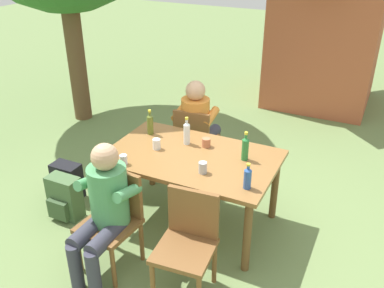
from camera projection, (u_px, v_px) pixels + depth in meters
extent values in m
plane|color=#6B844C|center=(192.00, 220.00, 4.30)|extent=(24.00, 24.00, 0.00)
cube|color=olive|center=(192.00, 157.00, 3.96)|extent=(1.59, 0.99, 0.04)
cylinder|color=brown|center=(107.00, 194.00, 4.07)|extent=(0.07, 0.07, 0.72)
cylinder|color=brown|center=(247.00, 237.00, 3.52)|extent=(0.07, 0.07, 0.72)
cylinder|color=brown|center=(151.00, 157.00, 4.74)|extent=(0.07, 0.07, 0.72)
cylinder|color=brown|center=(275.00, 187.00, 4.19)|extent=(0.07, 0.07, 0.72)
cube|color=brown|center=(197.00, 141.00, 4.94)|extent=(0.48, 0.48, 0.04)
cube|color=brown|center=(191.00, 130.00, 4.66)|extent=(0.42, 0.08, 0.42)
cylinder|color=brown|center=(217.00, 153.00, 5.14)|extent=(0.04, 0.04, 0.41)
cylinder|color=brown|center=(188.00, 148.00, 5.26)|extent=(0.04, 0.04, 0.41)
cylinder|color=brown|center=(207.00, 168.00, 4.82)|extent=(0.04, 0.04, 0.41)
cylinder|color=brown|center=(176.00, 162.00, 4.94)|extent=(0.04, 0.04, 0.41)
cube|color=brown|center=(108.00, 226.00, 3.54)|extent=(0.48, 0.48, 0.04)
cube|color=brown|center=(121.00, 191.00, 3.58)|extent=(0.42, 0.07, 0.42)
cylinder|color=brown|center=(79.00, 252.00, 3.58)|extent=(0.04, 0.04, 0.41)
cylinder|color=brown|center=(113.00, 268.00, 3.41)|extent=(0.04, 0.04, 0.41)
cylinder|color=brown|center=(108.00, 227.00, 3.87)|extent=(0.04, 0.04, 0.41)
cylinder|color=brown|center=(142.00, 241.00, 3.70)|extent=(0.04, 0.04, 0.41)
cube|color=brown|center=(184.00, 251.00, 3.26)|extent=(0.48, 0.48, 0.04)
cube|color=brown|center=(193.00, 213.00, 3.32)|extent=(0.42, 0.08, 0.42)
cylinder|color=brown|center=(153.00, 283.00, 3.26)|extent=(0.04, 0.04, 0.41)
cylinder|color=brown|center=(172.00, 252.00, 3.58)|extent=(0.04, 0.04, 0.41)
cylinder|color=brown|center=(214.00, 263.00, 3.46)|extent=(0.04, 0.04, 0.41)
cylinder|color=orange|center=(195.00, 120.00, 4.77)|extent=(0.32, 0.32, 0.52)
sphere|color=tan|center=(195.00, 91.00, 4.60)|extent=(0.22, 0.22, 0.22)
cylinder|color=#383847|center=(209.00, 136.00, 5.01)|extent=(0.14, 0.40, 0.14)
cylinder|color=#383847|center=(215.00, 145.00, 5.27)|extent=(0.11, 0.11, 0.45)
cylinder|color=orange|center=(211.00, 117.00, 4.66)|extent=(0.09, 0.31, 0.16)
cylinder|color=#383847|center=(196.00, 133.00, 5.08)|extent=(0.14, 0.40, 0.14)
cylinder|color=#383847|center=(202.00, 142.00, 5.34)|extent=(0.11, 0.11, 0.45)
cylinder|color=orange|center=(180.00, 111.00, 4.80)|extent=(0.09, 0.31, 0.16)
cylinder|color=#4C935B|center=(109.00, 195.00, 3.45)|extent=(0.32, 0.32, 0.52)
sphere|color=tan|center=(105.00, 157.00, 3.28)|extent=(0.22, 0.22, 0.22)
cylinder|color=#383847|center=(88.00, 231.00, 3.44)|extent=(0.14, 0.40, 0.14)
cylinder|color=#383847|center=(76.00, 268.00, 3.39)|extent=(0.11, 0.11, 0.45)
cylinder|color=#4C935B|center=(89.00, 182.00, 3.48)|extent=(0.09, 0.31, 0.16)
cylinder|color=#383847|center=(106.00, 238.00, 3.37)|extent=(0.14, 0.40, 0.14)
cylinder|color=#383847|center=(94.00, 275.00, 3.32)|extent=(0.11, 0.11, 0.45)
cylinder|color=#4C935B|center=(128.00, 193.00, 3.34)|extent=(0.09, 0.31, 0.16)
cylinder|color=#2D56A3|center=(247.00, 179.00, 3.42)|extent=(0.06, 0.06, 0.17)
cone|color=#2D56A3|center=(248.00, 169.00, 3.37)|extent=(0.06, 0.06, 0.02)
cylinder|color=#2D56A3|center=(248.00, 167.00, 3.36)|extent=(0.03, 0.03, 0.02)
cylinder|color=yellow|center=(249.00, 165.00, 3.35)|extent=(0.03, 0.03, 0.02)
cylinder|color=#566623|center=(150.00, 125.00, 4.31)|extent=(0.06, 0.06, 0.19)
cone|color=#566623|center=(150.00, 116.00, 4.26)|extent=(0.06, 0.06, 0.03)
cylinder|color=#566623|center=(150.00, 113.00, 4.25)|extent=(0.03, 0.03, 0.03)
cylinder|color=yellow|center=(149.00, 111.00, 4.24)|extent=(0.03, 0.03, 0.02)
cylinder|color=white|center=(187.00, 134.00, 4.11)|extent=(0.06, 0.06, 0.20)
cone|color=white|center=(187.00, 124.00, 4.06)|extent=(0.06, 0.06, 0.03)
cylinder|color=white|center=(187.00, 121.00, 4.05)|extent=(0.03, 0.03, 0.03)
cylinder|color=yellow|center=(187.00, 118.00, 4.03)|extent=(0.03, 0.03, 0.02)
cylinder|color=#287A38|center=(245.00, 150.00, 3.83)|extent=(0.06, 0.06, 0.20)
cone|color=#287A38|center=(246.00, 139.00, 3.78)|extent=(0.06, 0.06, 0.03)
cylinder|color=#287A38|center=(246.00, 136.00, 3.76)|extent=(0.03, 0.03, 0.03)
cylinder|color=yellow|center=(246.00, 133.00, 3.75)|extent=(0.03, 0.03, 0.02)
cylinder|color=#B2B7BC|center=(203.00, 168.00, 3.64)|extent=(0.07, 0.07, 0.10)
cylinder|color=silver|center=(124.00, 160.00, 3.78)|extent=(0.07, 0.07, 0.09)
cylinder|color=#BC6B47|center=(206.00, 142.00, 4.08)|extent=(0.08, 0.08, 0.09)
cylinder|color=white|center=(157.00, 144.00, 4.04)|extent=(0.08, 0.08, 0.10)
cube|color=#47663D|center=(65.00, 197.00, 4.26)|extent=(0.33, 0.18, 0.46)
cube|color=#395130|center=(58.00, 210.00, 4.20)|extent=(0.23, 0.06, 0.20)
cube|color=black|center=(67.00, 181.00, 4.58)|extent=(0.31, 0.19, 0.41)
cube|color=black|center=(61.00, 192.00, 4.51)|extent=(0.22, 0.06, 0.18)
cylinder|color=brown|center=(75.00, 47.00, 6.10)|extent=(0.26, 0.26, 2.22)
cube|color=#B25638|center=(326.00, 40.00, 6.80)|extent=(1.60, 1.62, 2.05)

